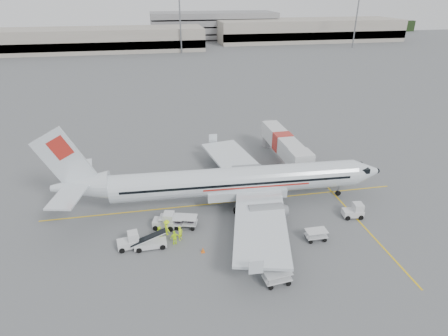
# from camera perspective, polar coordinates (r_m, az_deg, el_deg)

# --- Properties ---
(ground) EXTENTS (360.00, 360.00, 0.00)m
(ground) POSITION_cam_1_polar(r_m,az_deg,el_deg) (46.71, 0.47, -5.25)
(ground) COLOR #56595B
(stripe_lead) EXTENTS (44.00, 0.20, 0.01)m
(stripe_lead) POSITION_cam_1_polar(r_m,az_deg,el_deg) (46.71, 0.47, -5.25)
(stripe_lead) COLOR yellow
(stripe_lead) RESTS_ON ground
(stripe_cross) EXTENTS (0.20, 20.00, 0.01)m
(stripe_cross) POSITION_cam_1_polar(r_m,az_deg,el_deg) (45.15, 20.50, -8.32)
(stripe_cross) COLOR yellow
(stripe_cross) RESTS_ON ground
(terminal_west) EXTENTS (110.00, 22.00, 9.00)m
(terminal_west) POSITION_cam_1_polar(r_m,az_deg,el_deg) (173.30, -22.65, 17.51)
(terminal_west) COLOR gray
(terminal_west) RESTS_ON ground
(terminal_east) EXTENTS (90.00, 26.00, 10.00)m
(terminal_east) POSITION_cam_1_polar(r_m,az_deg,el_deg) (200.93, 12.68, 19.83)
(terminal_east) COLOR gray
(terminal_east) RESTS_ON ground
(parking_garage) EXTENTS (62.00, 24.00, 14.00)m
(parking_garage) POSITION_cam_1_polar(r_m,az_deg,el_deg) (202.62, -1.68, 21.01)
(parking_garage) COLOR slate
(parking_garage) RESTS_ON ground
(treeline) EXTENTS (300.00, 3.00, 6.00)m
(treeline) POSITION_cam_1_polar(r_m,az_deg,el_deg) (215.37, -9.36, 19.92)
(treeline) COLOR black
(treeline) RESTS_ON ground
(mast_center) EXTENTS (3.20, 1.20, 22.00)m
(mast_center) POSITION_cam_1_polar(r_m,az_deg,el_deg) (158.27, -6.67, 20.95)
(mast_center) COLOR slate
(mast_center) RESTS_ON ground
(mast_east) EXTENTS (3.20, 1.20, 22.00)m
(mast_east) POSITION_cam_1_polar(r_m,az_deg,el_deg) (180.61, 19.47, 20.35)
(mast_east) COLOR slate
(mast_east) RESTS_ON ground
(aircraft) EXTENTS (40.48, 32.39, 10.80)m
(aircraft) POSITION_cam_1_polar(r_m,az_deg,el_deg) (43.98, 2.01, 0.63)
(aircraft) COLOR silver
(aircraft) RESTS_ON ground
(jet_bridge) EXTENTS (3.59, 17.31, 4.53)m
(jet_bridge) POSITION_cam_1_polar(r_m,az_deg,el_deg) (57.12, 8.85, 3.02)
(jet_bridge) COLOR silver
(jet_bridge) RESTS_ON ground
(belt_loader) EXTENTS (4.40, 1.76, 2.36)m
(belt_loader) POSITION_cam_1_polar(r_m,az_deg,el_deg) (39.38, -11.23, -10.38)
(belt_loader) COLOR silver
(belt_loader) RESTS_ON ground
(tug_fore) EXTENTS (2.42, 1.58, 1.76)m
(tug_fore) POSITION_cam_1_polar(r_m,az_deg,el_deg) (45.96, 19.07, -6.13)
(tug_fore) COLOR silver
(tug_fore) RESTS_ON ground
(tug_mid) EXTENTS (2.69, 1.97, 1.87)m
(tug_mid) POSITION_cam_1_polar(r_m,az_deg,el_deg) (42.21, -9.13, -7.87)
(tug_mid) COLOR silver
(tug_mid) RESTS_ON ground
(tug_aft) EXTENTS (2.42, 1.61, 1.74)m
(tug_aft) POSITION_cam_1_polar(r_m,az_deg,el_deg) (39.97, -14.37, -10.69)
(tug_aft) COLOR silver
(tug_aft) RESTS_ON ground
(cart_loaded_a) EXTENTS (2.90, 2.19, 1.34)m
(cart_loaded_a) POSITION_cam_1_polar(r_m,az_deg,el_deg) (42.12, -5.91, -8.15)
(cart_loaded_a) COLOR silver
(cart_loaded_a) RESTS_ON ground
(cart_loaded_b) EXTENTS (2.83, 2.06, 1.33)m
(cart_loaded_b) POSITION_cam_1_polar(r_m,az_deg,el_deg) (42.31, -8.03, -8.13)
(cart_loaded_b) COLOR silver
(cart_loaded_b) RESTS_ON ground
(cart_empty_a) EXTENTS (2.60, 1.71, 1.29)m
(cart_empty_a) POSITION_cam_1_polar(r_m,az_deg,el_deg) (35.32, 8.10, -16.17)
(cart_empty_a) COLOR silver
(cart_empty_a) RESTS_ON ground
(cart_empty_b) EXTENTS (2.24, 1.33, 1.17)m
(cart_empty_b) POSITION_cam_1_polar(r_m,az_deg,el_deg) (41.21, 13.84, -9.88)
(cart_empty_b) COLOR silver
(cart_empty_b) RESTS_ON ground
(cone_nose) EXTENTS (0.33, 0.33, 0.54)m
(cone_nose) POSITION_cam_1_polar(r_m,az_deg,el_deg) (54.10, 14.79, -1.24)
(cone_nose) COLOR orange
(cone_nose) RESTS_ON ground
(cone_port) EXTENTS (0.39, 0.39, 0.64)m
(cone_port) POSITION_cam_1_polar(r_m,az_deg,el_deg) (55.48, 0.79, 0.44)
(cone_port) COLOR orange
(cone_port) RESTS_ON ground
(cone_stbd) EXTENTS (0.38, 0.38, 0.62)m
(cone_stbd) POSITION_cam_1_polar(r_m,az_deg,el_deg) (38.59, -3.24, -12.33)
(cone_stbd) COLOR orange
(cone_stbd) RESTS_ON ground
(crew_a) EXTENTS (0.70, 0.73, 1.68)m
(crew_a) POSITION_cam_1_polar(r_m,az_deg,el_deg) (40.15, -6.68, -9.82)
(crew_a) COLOR #B7E213
(crew_a) RESTS_ON ground
(crew_b) EXTENTS (1.02, 0.94, 1.70)m
(crew_b) POSITION_cam_1_polar(r_m,az_deg,el_deg) (40.34, -9.73, -9.84)
(crew_b) COLOR #B7E213
(crew_b) RESTS_ON ground
(crew_c) EXTENTS (1.00, 1.31, 1.79)m
(crew_c) POSITION_cam_1_polar(r_m,az_deg,el_deg) (41.08, -8.69, -8.95)
(crew_c) COLOR #B7E213
(crew_c) RESTS_ON ground
(crew_d) EXTENTS (1.04, 0.62, 1.65)m
(crew_d) POSITION_cam_1_polar(r_m,az_deg,el_deg) (39.59, -7.52, -10.48)
(crew_d) COLOR #B7E213
(crew_d) RESTS_ON ground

